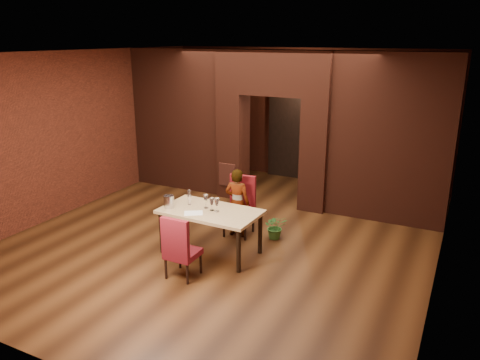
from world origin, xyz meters
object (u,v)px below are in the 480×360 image
Objects in this scene: wine_glass_a at (206,201)px; wine_glass_b at (212,204)px; dining_table at (211,232)px; chair_far at (239,207)px; person_seated at (237,203)px; chair_near at (183,246)px; wine_bucket at (169,202)px; wine_glass_c at (217,205)px; water_bottle at (189,197)px; potted_plant at (276,227)px.

wine_glass_b is at bearing -20.96° from wine_glass_a.
chair_far is at bearing 87.06° from dining_table.
chair_near is at bearing 83.79° from person_seated.
chair_far is at bearing 87.23° from wine_glass_b.
wine_bucket is (-0.73, -1.04, 0.24)m from person_seated.
chair_far is at bearing 77.26° from wine_glass_a.
wine_glass_a is 1.02× the size of wine_glass_c.
wine_glass_b is 0.81× the size of water_bottle.
dining_table reaches higher than potted_plant.
wine_bucket reaches higher than dining_table.
water_bottle reaches higher than wine_glass_a.
wine_glass_a is at bearing -131.65° from potted_plant.
dining_table is 7.23× the size of wine_glass_c.
wine_glass_b is (0.00, 0.87, 0.37)m from chair_near.
wine_bucket is 0.79× the size of water_bottle.
wine_glass_b is 0.09m from wine_glass_c.
chair_far is 0.10m from person_seated.
chair_far reaches higher than dining_table.
dining_table is at bearing -99.37° from chair_far.
wine_glass_a is at bearing -81.51° from chair_near.
chair_near and wine_glass_a have the same top height.
water_bottle is (0.22, 0.28, 0.03)m from wine_bucket.
wine_bucket is (-0.70, -0.20, -0.00)m from wine_glass_b.
water_bottle is at bearing 176.09° from wine_glass_a.
wine_bucket is (-0.79, -0.20, -0.01)m from wine_glass_c.
dining_table is 1.27m from potted_plant.
potted_plant is at bearing -110.92° from chair_near.
chair_far is at bearing 55.59° from wine_bucket.
dining_table is at bearing 16.25° from wine_bucket.
wine_glass_a is 0.61m from wine_bucket.
chair_near is at bearing -96.20° from chair_far.
wine_glass_b is (0.14, -0.06, -0.01)m from wine_glass_a.
wine_glass_b is 0.48m from water_bottle.
wine_bucket is 0.47× the size of potted_plant.
chair_far is (0.07, 0.88, 0.16)m from dining_table.
person_seated is at bearing 54.92° from wine_bucket.
wine_glass_c is (0.12, 0.00, 0.49)m from dining_table.
chair_far reaches higher than wine_glass_b.
chair_far is 0.94m from wine_glass_b.
wine_glass_a is at bearing -3.91° from water_bottle.
chair_far reaches higher than potted_plant.
wine_glass_c is 0.82m from wine_bucket.
potted_plant is (0.61, 1.01, -0.64)m from wine_glass_c.
person_seated is 2.81× the size of potted_plant.
potted_plant is (1.18, 0.94, -0.66)m from water_bottle.
chair_near is at bearing -110.59° from potted_plant.
wine_glass_a is (-0.18, -0.78, 0.25)m from person_seated.
chair_near is 0.95m from wine_glass_c.
person_seated is at bearing 87.49° from dining_table.
person_seated reaches higher than wine_glass_b.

